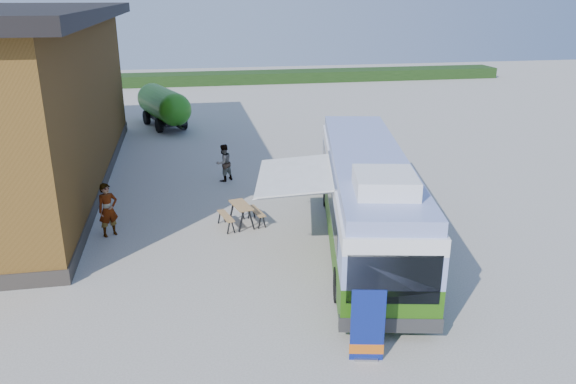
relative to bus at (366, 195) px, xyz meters
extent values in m
plane|color=#BCB7AD|center=(-2.85, -1.23, -1.73)|extent=(100.00, 100.00, 0.00)
cube|color=brown|center=(-13.35, 8.77, 1.77)|extent=(8.00, 20.00, 7.00)
cube|color=#332D28|center=(-13.35, 8.77, -1.48)|extent=(8.10, 20.10, 0.50)
cube|color=#264419|center=(5.15, 36.77, -1.23)|extent=(40.00, 3.00, 1.00)
cube|color=#3E7613|center=(0.01, 0.07, -0.85)|extent=(4.80, 12.01, 1.08)
cube|color=#8798D4|center=(0.01, 0.07, 0.13)|extent=(4.80, 12.01, 0.88)
cube|color=black|center=(-1.07, 0.80, 0.13)|extent=(2.04, 9.60, 0.69)
cube|color=black|center=(1.30, 0.30, 0.13)|extent=(2.04, 9.60, 0.69)
cube|color=white|center=(0.01, 0.07, 0.79)|extent=(4.80, 12.01, 0.44)
cube|color=#8798D4|center=(0.01, 0.07, 1.21)|extent=(4.62, 11.79, 0.39)
cube|color=white|center=(-0.75, -3.57, 1.65)|extent=(1.90, 2.05, 0.49)
cube|color=black|center=(-1.18, -5.66, -0.02)|extent=(2.17, 0.51, 1.27)
cube|color=#2D2D2D|center=(-1.17, -5.61, -1.24)|extent=(2.49, 0.71, 0.39)
cube|color=#2D2D2D|center=(1.20, 5.75, -1.24)|extent=(2.49, 0.71, 0.39)
cylinder|color=black|center=(-1.87, -3.54, -1.24)|extent=(0.49, 1.02, 0.98)
cylinder|color=black|center=(0.30, -3.99, -1.24)|extent=(0.49, 1.02, 0.98)
cylinder|color=black|center=(-0.37, 3.65, -1.24)|extent=(0.49, 1.02, 0.98)
cylinder|color=black|center=(1.80, 3.20, -1.24)|extent=(0.49, 1.02, 0.98)
cube|color=white|center=(-2.39, 0.00, 0.89)|extent=(3.12, 4.23, 0.30)
cube|color=#A5A8AD|center=(-1.22, -0.24, 1.06)|extent=(0.99, 4.07, 0.15)
cylinder|color=#A5A8AD|center=(-2.72, -1.58, 0.79)|extent=(2.44, 0.56, 0.31)
cylinder|color=#A5A8AD|center=(-2.06, 1.58, 0.79)|extent=(2.44, 0.56, 0.31)
cube|color=navy|center=(-1.96, -6.21, -0.82)|extent=(0.76, 0.19, 1.82)
cube|color=#CF5D13|center=(-1.96, -6.21, -1.44)|extent=(0.78, 0.20, 0.26)
cube|color=#A5A8AD|center=(-1.96, -6.21, -1.70)|extent=(0.57, 0.29, 0.05)
cylinder|color=#A5A8AD|center=(-1.96, -6.19, -0.82)|extent=(0.03, 0.03, 1.82)
cube|color=tan|center=(-3.94, 2.25, -0.93)|extent=(0.82, 1.37, 0.04)
cube|color=tan|center=(-4.51, 2.12, -1.25)|extent=(0.56, 1.31, 0.04)
cube|color=tan|center=(-3.37, 2.39, -1.25)|extent=(0.56, 1.31, 0.04)
cube|color=black|center=(-4.00, 1.69, -1.34)|extent=(0.06, 0.06, 0.79)
cube|color=black|center=(-3.63, 1.78, -1.34)|extent=(0.06, 0.06, 0.79)
cube|color=black|center=(-4.25, 2.73, -1.34)|extent=(0.06, 0.06, 0.79)
cube|color=black|center=(-3.87, 2.82, -1.34)|extent=(0.06, 0.06, 0.79)
imported|color=#999999|center=(-8.55, 2.24, -0.78)|extent=(0.83, 0.73, 1.91)
imported|color=#999999|center=(-4.15, 7.60, -0.89)|extent=(1.04, 1.00, 1.68)
cylinder|color=#2B8418|center=(-7.01, 19.19, -0.25)|extent=(3.30, 4.78, 1.97)
sphere|color=#2B8418|center=(-6.29, 17.12, -0.25)|extent=(1.97, 1.97, 1.97)
sphere|color=#2B8418|center=(-7.74, 21.25, -0.25)|extent=(1.97, 1.97, 1.97)
cube|color=black|center=(-7.01, 19.19, -1.13)|extent=(2.75, 4.77, 0.22)
cube|color=black|center=(-6.08, 16.50, -1.18)|extent=(0.56, 1.28, 0.11)
cylinder|color=black|center=(-7.30, 17.70, -1.29)|extent=(0.55, 0.92, 0.88)
cylinder|color=black|center=(-5.86, 18.20, -1.29)|extent=(0.55, 0.92, 0.88)
cylinder|color=black|center=(-8.17, 20.17, -1.29)|extent=(0.55, 0.92, 0.88)
cylinder|color=black|center=(-6.72, 20.68, -1.29)|extent=(0.55, 0.92, 0.88)
camera|label=1|loc=(-5.74, -16.63, 6.27)|focal=35.00mm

